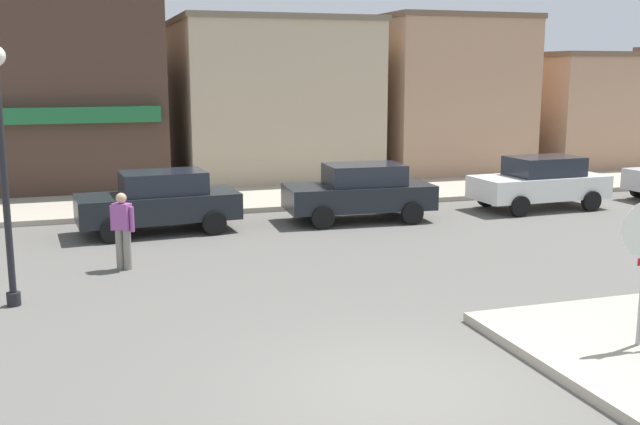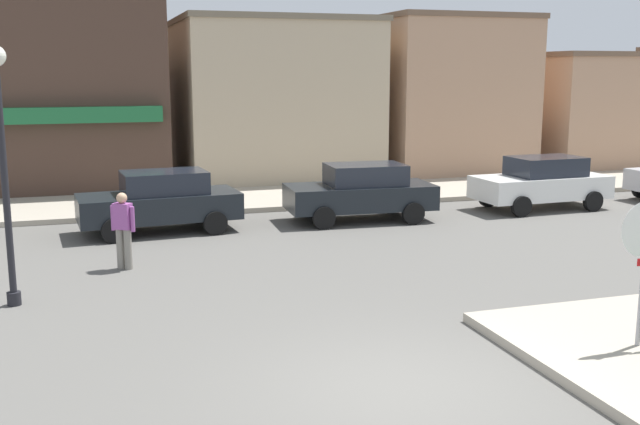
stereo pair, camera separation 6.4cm
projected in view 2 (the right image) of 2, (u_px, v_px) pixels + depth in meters
The scene contains 10 objects.
ground_plane at pixel (402, 388), 9.73m from camera, with size 160.00×160.00×0.00m, color #5B5954.
kerb_far at pixel (214, 201), 23.28m from camera, with size 80.00×4.00×0.15m, color #A89E8C.
lamp_post at pixel (1, 137), 12.64m from camera, with size 0.36×0.36×4.54m.
parked_car_nearest at pixel (160, 201), 19.02m from camera, with size 4.11×2.10×1.56m.
parked_car_second at pixel (361, 191), 20.47m from camera, with size 4.09×2.06×1.56m.
parked_car_third at pixel (542, 182), 22.19m from camera, with size 4.07×2.01×1.56m.
pedestrian_crossing_near at pixel (123, 228), 15.44m from camera, with size 0.50×0.39×1.61m.
building_storefront_left_near at pixel (270, 99), 28.93m from camera, with size 7.12×7.38×5.97m.
building_storefront_left_mid at pixel (444, 95), 30.01m from camera, with size 5.78×5.49×6.17m.
building_storefront_right_near at pixel (589, 108), 33.41m from camera, with size 7.65×7.78×4.81m.
Camera 2 is at (-3.77, -8.38, 4.07)m, focal length 42.00 mm.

